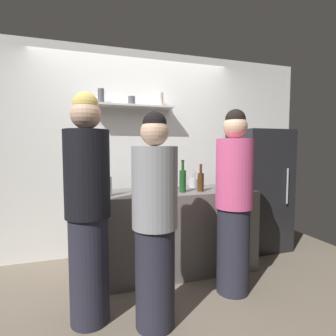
{
  "coord_description": "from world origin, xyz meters",
  "views": [
    {
      "loc": [
        -0.66,
        -2.21,
        1.36
      ],
      "look_at": [
        0.21,
        0.53,
        1.14
      ],
      "focal_mm": 28.38,
      "sensor_mm": 36.0,
      "label": 1
    }
  ],
  "objects_px": {
    "person_grey_hoodie": "(155,223)",
    "wine_bottle_dark_glass": "(143,183)",
    "person_blonde": "(88,210)",
    "water_bottle_plastic": "(142,182)",
    "utensil_holder": "(194,183)",
    "wine_bottle_green_glass": "(183,180)",
    "refrigerator": "(258,189)",
    "wine_bottle_amber_glass": "(201,181)",
    "wine_bottle_pale_glass": "(108,185)",
    "baking_pan": "(165,188)",
    "person_pink_top": "(234,203)"
  },
  "relations": [
    {
      "from": "person_grey_hoodie",
      "to": "wine_bottle_amber_glass",
      "type": "bearing_deg",
      "value": 68.49
    },
    {
      "from": "refrigerator",
      "to": "wine_bottle_pale_glass",
      "type": "bearing_deg",
      "value": -167.92
    },
    {
      "from": "wine_bottle_green_glass",
      "to": "person_pink_top",
      "type": "height_order",
      "value": "person_pink_top"
    },
    {
      "from": "person_pink_top",
      "to": "person_blonde",
      "type": "height_order",
      "value": "person_blonde"
    },
    {
      "from": "wine_bottle_amber_glass",
      "to": "person_blonde",
      "type": "height_order",
      "value": "person_blonde"
    },
    {
      "from": "wine_bottle_dark_glass",
      "to": "person_pink_top",
      "type": "relative_size",
      "value": 0.19
    },
    {
      "from": "wine_bottle_dark_glass",
      "to": "refrigerator",
      "type": "bearing_deg",
      "value": 15.51
    },
    {
      "from": "person_grey_hoodie",
      "to": "person_blonde",
      "type": "height_order",
      "value": "person_blonde"
    },
    {
      "from": "refrigerator",
      "to": "person_grey_hoodie",
      "type": "xyz_separation_m",
      "value": [
        -1.77,
        -1.17,
        0.0
      ]
    },
    {
      "from": "person_grey_hoodie",
      "to": "utensil_holder",
      "type": "bearing_deg",
      "value": 76.55
    },
    {
      "from": "wine_bottle_amber_glass",
      "to": "person_grey_hoodie",
      "type": "height_order",
      "value": "person_grey_hoodie"
    },
    {
      "from": "baking_pan",
      "to": "person_pink_top",
      "type": "distance_m",
      "value": 0.82
    },
    {
      "from": "person_pink_top",
      "to": "person_grey_hoodie",
      "type": "bearing_deg",
      "value": 166.2
    },
    {
      "from": "refrigerator",
      "to": "person_blonde",
      "type": "bearing_deg",
      "value": -156.56
    },
    {
      "from": "baking_pan",
      "to": "person_grey_hoodie",
      "type": "bearing_deg",
      "value": -111.35
    },
    {
      "from": "utensil_holder",
      "to": "person_grey_hoodie",
      "type": "height_order",
      "value": "person_grey_hoodie"
    },
    {
      "from": "utensil_holder",
      "to": "wine_bottle_pale_glass",
      "type": "relative_size",
      "value": 0.74
    },
    {
      "from": "wine_bottle_amber_glass",
      "to": "person_grey_hoodie",
      "type": "distance_m",
      "value": 1.02
    },
    {
      "from": "refrigerator",
      "to": "person_grey_hoodie",
      "type": "bearing_deg",
      "value": -146.41
    },
    {
      "from": "wine_bottle_dark_glass",
      "to": "water_bottle_plastic",
      "type": "bearing_deg",
      "value": 82.47
    },
    {
      "from": "wine_bottle_amber_glass",
      "to": "wine_bottle_dark_glass",
      "type": "bearing_deg",
      "value": -178.56
    },
    {
      "from": "refrigerator",
      "to": "wine_bottle_dark_glass",
      "type": "xyz_separation_m",
      "value": [
        -1.71,
        -0.47,
        0.22
      ]
    },
    {
      "from": "wine_bottle_green_glass",
      "to": "refrigerator",
      "type": "bearing_deg",
      "value": 19.5
    },
    {
      "from": "utensil_holder",
      "to": "water_bottle_plastic",
      "type": "xyz_separation_m",
      "value": [
        -0.67,
        -0.18,
        0.06
      ]
    },
    {
      "from": "wine_bottle_green_glass",
      "to": "person_grey_hoodie",
      "type": "xyz_separation_m",
      "value": [
        -0.49,
        -0.72,
        -0.22
      ]
    },
    {
      "from": "wine_bottle_green_glass",
      "to": "person_pink_top",
      "type": "relative_size",
      "value": 0.2
    },
    {
      "from": "wine_bottle_amber_glass",
      "to": "wine_bottle_pale_glass",
      "type": "distance_m",
      "value": 0.98
    },
    {
      "from": "wine_bottle_dark_glass",
      "to": "person_pink_top",
      "type": "distance_m",
      "value": 0.9
    },
    {
      "from": "person_pink_top",
      "to": "wine_bottle_dark_glass",
      "type": "bearing_deg",
      "value": 118.83
    },
    {
      "from": "utensil_holder",
      "to": "wine_bottle_green_glass",
      "type": "height_order",
      "value": "wine_bottle_green_glass"
    },
    {
      "from": "wine_bottle_pale_glass",
      "to": "person_blonde",
      "type": "relative_size",
      "value": 0.17
    },
    {
      "from": "person_blonde",
      "to": "wine_bottle_dark_glass",
      "type": "bearing_deg",
      "value": -118.46
    },
    {
      "from": "wine_bottle_amber_glass",
      "to": "water_bottle_plastic",
      "type": "bearing_deg",
      "value": 169.11
    },
    {
      "from": "wine_bottle_pale_glass",
      "to": "person_grey_hoodie",
      "type": "relative_size",
      "value": 0.18
    },
    {
      "from": "water_bottle_plastic",
      "to": "person_pink_top",
      "type": "distance_m",
      "value": 0.96
    },
    {
      "from": "wine_bottle_dark_glass",
      "to": "water_bottle_plastic",
      "type": "height_order",
      "value": "wine_bottle_dark_glass"
    },
    {
      "from": "baking_pan",
      "to": "wine_bottle_dark_glass",
      "type": "height_order",
      "value": "wine_bottle_dark_glass"
    },
    {
      "from": "person_blonde",
      "to": "utensil_holder",
      "type": "bearing_deg",
      "value": -127.84
    },
    {
      "from": "wine_bottle_dark_glass",
      "to": "person_grey_hoodie",
      "type": "xyz_separation_m",
      "value": [
        -0.06,
        -0.7,
        -0.21
      ]
    },
    {
      "from": "wine_bottle_amber_glass",
      "to": "person_pink_top",
      "type": "xyz_separation_m",
      "value": [
        0.12,
        -0.47,
        -0.15
      ]
    },
    {
      "from": "water_bottle_plastic",
      "to": "utensil_holder",
      "type": "bearing_deg",
      "value": 14.94
    },
    {
      "from": "utensil_holder",
      "to": "person_blonde",
      "type": "bearing_deg",
      "value": -146.32
    },
    {
      "from": "baking_pan",
      "to": "water_bottle_plastic",
      "type": "height_order",
      "value": "water_bottle_plastic"
    },
    {
      "from": "person_grey_hoodie",
      "to": "wine_bottle_dark_glass",
      "type": "bearing_deg",
      "value": 108.08
    },
    {
      "from": "wine_bottle_dark_glass",
      "to": "person_blonde",
      "type": "height_order",
      "value": "person_blonde"
    },
    {
      "from": "wine_bottle_pale_glass",
      "to": "person_grey_hoodie",
      "type": "height_order",
      "value": "person_grey_hoodie"
    },
    {
      "from": "wine_bottle_pale_glass",
      "to": "person_grey_hoodie",
      "type": "bearing_deg",
      "value": -69.16
    },
    {
      "from": "wine_bottle_pale_glass",
      "to": "baking_pan",
      "type": "bearing_deg",
      "value": 16.7
    },
    {
      "from": "wine_bottle_dark_glass",
      "to": "person_blonde",
      "type": "relative_size",
      "value": 0.19
    },
    {
      "from": "wine_bottle_amber_glass",
      "to": "wine_bottle_green_glass",
      "type": "xyz_separation_m",
      "value": [
        -0.2,
        0.01,
        0.02
      ]
    }
  ]
}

